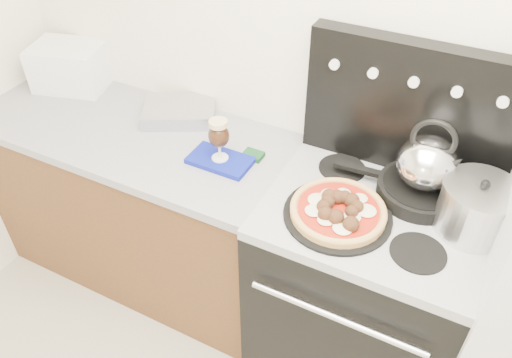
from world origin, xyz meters
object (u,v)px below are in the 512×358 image
Objects in this scene: stock_pot at (476,210)px; beer_glass at (219,140)px; stove_body at (358,292)px; toaster_oven at (70,66)px; tea_kettle at (428,159)px; skillet at (420,191)px; pizza at (338,209)px; pizza_pan at (337,215)px; base_cabinet at (145,207)px; oven_mitt at (220,160)px.

beer_glass is at bearing -177.26° from stock_pot.
toaster_oven is (-1.58, 0.20, 0.56)m from stove_body.
skillet is at bearing 0.00° from tea_kettle.
stock_pot reaches higher than pizza.
tea_kettle is (0.22, 0.23, 0.16)m from pizza_pan.
tea_kettle reaches higher than stove_body.
tea_kettle is (1.69, -0.08, 0.08)m from toaster_oven.
stove_body is at bearing 0.64° from beer_glass.
skillet is 1.33× the size of tea_kettle.
base_cabinet is at bearing -179.48° from stock_pot.
pizza is 0.32m from skillet.
skillet is (0.22, 0.23, 0.02)m from pizza_pan.
oven_mitt is at bearing -170.09° from skillet.
skillet is at bearing 45.79° from pizza_pan.
toaster_oven reaches higher than pizza_pan.
beer_glass is 0.54m from pizza.
tea_kettle reaches higher than stock_pot.
stock_pot is at bearing 19.30° from pizza.
oven_mitt is 0.78m from tea_kettle.
pizza is (0.00, 0.00, 0.03)m from pizza_pan.
stock_pot is at bearing 2.74° from oven_mitt.
pizza is (-0.11, -0.11, 0.52)m from stove_body.
oven_mitt is 1.05× the size of stock_pot.
base_cabinet is 5.82× the size of oven_mitt.
pizza is at bearing -7.49° from base_cabinet.
beer_glass reaches higher than stock_pot.
stove_body is 1.69m from toaster_oven.
toaster_oven is 1.50m from pizza.
stove_body is 0.54m from pizza.
tea_kettle is (1.22, 0.10, 0.66)m from base_cabinet.
pizza_pan is 1.24× the size of skillet.
base_cabinet is 4.43× the size of pizza.
tea_kettle is (0.75, 0.13, 0.08)m from beer_glass.
skillet is (1.22, 0.10, 0.52)m from base_cabinet.
toaster_oven is at bearing 168.10° from pizza_pan.
beer_glass is at bearing -170.09° from skillet.
base_cabinet is 1.52m from stock_pot.
skillet reaches higher than stove_body.
base_cabinet is 4.81× the size of skillet.
base_cabinet is 1.14m from pizza.
stock_pot reaches higher than stove_body.
base_cabinet is at bearing 176.14° from beer_glass.
pizza is at bearing -10.73° from beer_glass.
base_cabinet is at bearing 176.14° from oven_mitt.
skillet is at bearing 9.91° from beer_glass.
stock_pot is at bearing 19.30° from pizza_pan.
toaster_oven is 1.01× the size of pizza.
tea_kettle reaches higher than pizza_pan.
pizza is at bearing -10.73° from oven_mitt.
stove_body is 3.88× the size of tea_kettle.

